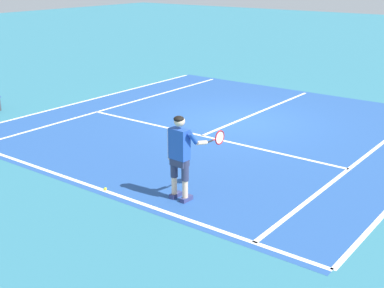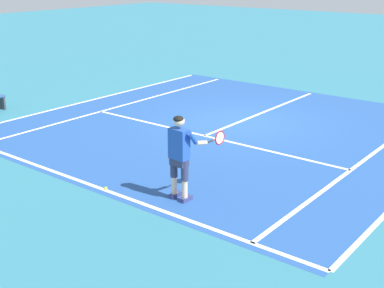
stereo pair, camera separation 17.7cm
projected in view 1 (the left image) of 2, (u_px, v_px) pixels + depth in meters
name	position (u px, v px, depth m)	size (l,w,h in m)	color
ground_plane	(237.00, 121.00, 15.51)	(80.00, 80.00, 0.00)	teal
court_inner_surface	(225.00, 126.00, 15.02)	(10.98, 10.98, 0.00)	#234C93
line_baseline	(85.00, 184.00, 11.02)	(10.98, 0.10, 0.01)	white
line_service	(202.00, 136.00, 14.18)	(8.23, 0.10, 0.01)	white
line_centre_service	(261.00, 111.00, 16.60)	(0.10, 6.40, 0.01)	white
line_singles_left	(122.00, 105.00, 17.37)	(0.10, 10.58, 0.01)	white
line_singles_right	(366.00, 156.00, 12.67)	(0.10, 10.58, 0.01)	white
line_doubles_left	(93.00, 99.00, 18.16)	(0.10, 10.58, 0.01)	white
tennis_player	(181.00, 152.00, 9.98)	(0.66, 1.11, 1.71)	navy
tennis_ball_near_feet	(105.00, 189.00, 10.70)	(0.07, 0.07, 0.07)	#CCE02D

